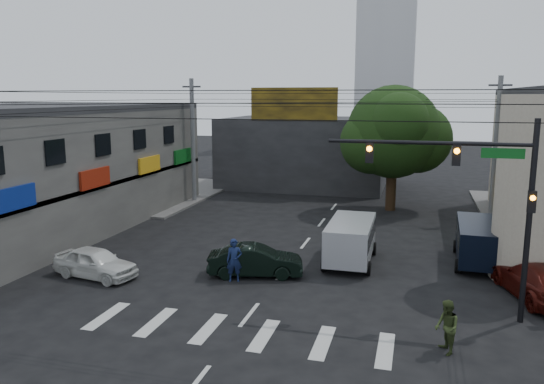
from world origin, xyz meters
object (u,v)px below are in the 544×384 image
at_px(white_compact, 95,263).
at_px(dark_sedan, 256,261).
at_px(navy_van, 478,244).
at_px(traffic_gantry, 479,186).
at_px(pedestrian_olive, 447,327).
at_px(silver_minivan, 351,242).
at_px(utility_pole_far_right, 496,149).
at_px(traffic_officer, 234,260).
at_px(street_tree, 393,132).
at_px(utility_pole_far_left, 193,141).
at_px(maroon_sedan, 537,281).

bearing_deg(white_compact, dark_sedan, -62.78).
bearing_deg(navy_van, white_compact, 113.75).
relative_size(traffic_gantry, dark_sedan, 1.63).
height_order(traffic_gantry, pedestrian_olive, traffic_gantry).
relative_size(white_compact, navy_van, 0.83).
bearing_deg(silver_minivan, utility_pole_far_right, -33.56).
distance_m(silver_minivan, traffic_officer, 6.00).
bearing_deg(navy_van, street_tree, 24.58).
height_order(utility_pole_far_right, pedestrian_olive, utility_pole_far_right).
relative_size(traffic_gantry, navy_van, 1.43).
distance_m(utility_pole_far_right, navy_van, 11.09).
relative_size(utility_pole_far_left, maroon_sedan, 1.70).
bearing_deg(utility_pole_far_right, white_compact, -137.36).
relative_size(traffic_gantry, utility_pole_far_left, 0.78).
xyz_separation_m(street_tree, maroon_sedan, (6.50, -15.43, -4.74)).
bearing_deg(street_tree, utility_pole_far_right, -8.75).
xyz_separation_m(utility_pole_far_left, maroon_sedan, (21.00, -14.43, -3.87)).
relative_size(utility_pole_far_left, traffic_officer, 4.89).
relative_size(street_tree, utility_pole_far_left, 0.95).
relative_size(street_tree, silver_minivan, 1.83).
distance_m(utility_pole_far_right, dark_sedan, 19.18).
bearing_deg(pedestrian_olive, utility_pole_far_left, -159.27).
bearing_deg(utility_pole_far_left, street_tree, 3.95).
distance_m(dark_sedan, maroon_sedan, 11.57).
height_order(street_tree, navy_van, street_tree).
distance_m(street_tree, navy_van, 13.06).
distance_m(utility_pole_far_left, silver_minivan, 18.12).
bearing_deg(navy_van, dark_sedan, 116.73).
bearing_deg(silver_minivan, dark_sedan, 127.70).
height_order(street_tree, traffic_gantry, street_tree).
height_order(dark_sedan, maroon_sedan, maroon_sedan).
bearing_deg(white_compact, utility_pole_far_right, -37.25).
distance_m(utility_pole_far_right, silver_minivan, 14.53).
bearing_deg(traffic_officer, street_tree, 51.71).
xyz_separation_m(traffic_gantry, silver_minivan, (-5.04, 5.22, -3.81)).
height_order(navy_van, pedestrian_olive, navy_van).
height_order(dark_sedan, navy_van, navy_van).
height_order(street_tree, maroon_sedan, street_tree).
bearing_deg(utility_pole_far_right, silver_minivan, -123.20).
height_order(street_tree, white_compact, street_tree).
xyz_separation_m(utility_pole_far_right, silver_minivan, (-7.71, -11.78, -3.58)).
height_order(white_compact, pedestrian_olive, pedestrian_olive).
relative_size(utility_pole_far_right, white_compact, 2.21).
bearing_deg(utility_pole_far_left, navy_van, -28.31).
distance_m(traffic_officer, pedestrian_olive, 9.63).
bearing_deg(traffic_officer, silver_minivan, 21.75).
relative_size(utility_pole_far_right, traffic_officer, 4.89).
distance_m(navy_van, traffic_officer, 11.73).
xyz_separation_m(dark_sedan, silver_minivan, (3.85, 3.01, 0.33)).
xyz_separation_m(white_compact, traffic_officer, (6.10, 1.15, 0.27)).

